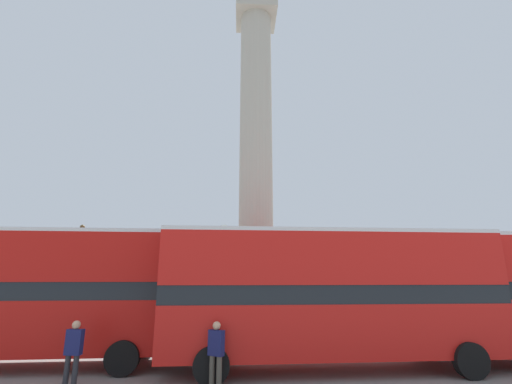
{
  "coord_description": "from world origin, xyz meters",
  "views": [
    {
      "loc": [
        -0.9,
        -18.05,
        2.81
      ],
      "look_at": [
        0.0,
        0.0,
        7.35
      ],
      "focal_mm": 24.0,
      "sensor_mm": 36.0,
      "label": 1
    }
  ],
  "objects_px": {
    "bus_b": "(22,290)",
    "pedestrian_by_plinth": "(216,351)",
    "street_lamp": "(223,269)",
    "pedestrian_near_lamp": "(73,350)",
    "monument_column": "(256,192)",
    "equestrian_statue": "(73,301)",
    "bus_a": "(328,291)"
  },
  "relations": [
    {
      "from": "equestrian_statue",
      "to": "bus_a",
      "type": "bearing_deg",
      "value": -53.32
    },
    {
      "from": "street_lamp",
      "to": "bus_a",
      "type": "bearing_deg",
      "value": -41.9
    },
    {
      "from": "equestrian_statue",
      "to": "pedestrian_by_plinth",
      "type": "xyz_separation_m",
      "value": [
        8.56,
        -10.47,
        -0.65
      ]
    },
    {
      "from": "equestrian_statue",
      "to": "pedestrian_near_lamp",
      "type": "height_order",
      "value": "equestrian_statue"
    },
    {
      "from": "bus_a",
      "to": "street_lamp",
      "type": "height_order",
      "value": "street_lamp"
    },
    {
      "from": "bus_b",
      "to": "equestrian_statue",
      "type": "distance_m",
      "value": 8.29
    },
    {
      "from": "bus_a",
      "to": "pedestrian_near_lamp",
      "type": "bearing_deg",
      "value": -170.41
    },
    {
      "from": "monument_column",
      "to": "bus_a",
      "type": "height_order",
      "value": "monument_column"
    },
    {
      "from": "equestrian_statue",
      "to": "street_lamp",
      "type": "xyz_separation_m",
      "value": [
        8.49,
        -5.51,
        1.6
      ]
    },
    {
      "from": "equestrian_statue",
      "to": "bus_b",
      "type": "bearing_deg",
      "value": -94.33
    },
    {
      "from": "bus_a",
      "to": "pedestrian_near_lamp",
      "type": "distance_m",
      "value": 7.63
    },
    {
      "from": "bus_a",
      "to": "equestrian_statue",
      "type": "height_order",
      "value": "equestrian_statue"
    },
    {
      "from": "bus_b",
      "to": "pedestrian_near_lamp",
      "type": "height_order",
      "value": "bus_b"
    },
    {
      "from": "equestrian_statue",
      "to": "pedestrian_by_plinth",
      "type": "bearing_deg",
      "value": -68.18
    },
    {
      "from": "monument_column",
      "to": "pedestrian_by_plinth",
      "type": "bearing_deg",
      "value": -100.17
    },
    {
      "from": "street_lamp",
      "to": "pedestrian_near_lamp",
      "type": "distance_m",
      "value": 6.42
    },
    {
      "from": "bus_b",
      "to": "street_lamp",
      "type": "bearing_deg",
      "value": 18.69
    },
    {
      "from": "monument_column",
      "to": "equestrian_statue",
      "type": "distance_m",
      "value": 11.79
    },
    {
      "from": "equestrian_statue",
      "to": "street_lamp",
      "type": "relative_size",
      "value": 1.15
    },
    {
      "from": "bus_b",
      "to": "street_lamp",
      "type": "height_order",
      "value": "street_lamp"
    },
    {
      "from": "bus_a",
      "to": "pedestrian_by_plinth",
      "type": "xyz_separation_m",
      "value": [
        -3.53,
        -1.73,
        -1.46
      ]
    },
    {
      "from": "bus_b",
      "to": "equestrian_statue",
      "type": "xyz_separation_m",
      "value": [
        -1.87,
        8.03,
        -0.84
      ]
    },
    {
      "from": "pedestrian_near_lamp",
      "to": "pedestrian_by_plinth",
      "type": "xyz_separation_m",
      "value": [
        3.81,
        -0.24,
        -0.01
      ]
    },
    {
      "from": "bus_b",
      "to": "pedestrian_by_plinth",
      "type": "height_order",
      "value": "bus_b"
    },
    {
      "from": "pedestrian_near_lamp",
      "to": "monument_column",
      "type": "bearing_deg",
      "value": -113.45
    },
    {
      "from": "pedestrian_by_plinth",
      "to": "street_lamp",
      "type": "bearing_deg",
      "value": 124.67
    },
    {
      "from": "monument_column",
      "to": "pedestrian_near_lamp",
      "type": "xyz_separation_m",
      "value": [
        -5.28,
        -7.95,
        -6.4
      ]
    },
    {
      "from": "monument_column",
      "to": "equestrian_statue",
      "type": "height_order",
      "value": "monument_column"
    },
    {
      "from": "pedestrian_near_lamp",
      "to": "pedestrian_by_plinth",
      "type": "relative_size",
      "value": 1.01
    },
    {
      "from": "pedestrian_near_lamp",
      "to": "street_lamp",
      "type": "bearing_deg",
      "value": -118.21
    },
    {
      "from": "bus_b",
      "to": "pedestrian_by_plinth",
      "type": "xyz_separation_m",
      "value": [
        6.69,
        -2.44,
        -1.49
      ]
    },
    {
      "from": "bus_a",
      "to": "equestrian_statue",
      "type": "relative_size",
      "value": 1.83
    }
  ]
}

